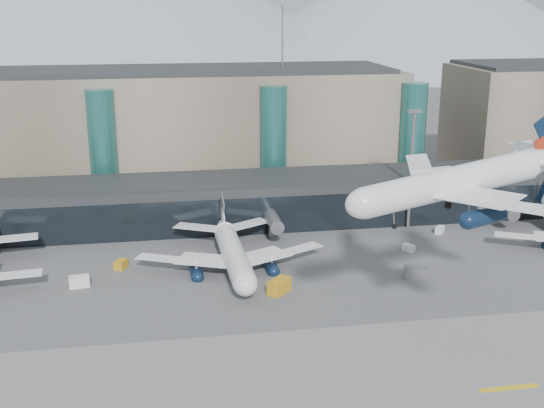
{
  "coord_description": "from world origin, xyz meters",
  "views": [
    {
      "loc": [
        -22.11,
        -84.75,
        46.75
      ],
      "look_at": [
        -2.45,
        32.0,
        11.65
      ],
      "focal_mm": 45.0,
      "sensor_mm": 36.0,
      "label": 1
    }
  ],
  "objects_px": {
    "veh_c": "(416,273)",
    "hero_jet": "(474,171)",
    "veh_h": "(279,286)",
    "veh_g": "(409,248)",
    "veh_d": "(440,230)",
    "jet_parked_mid": "(231,243)",
    "veh_b": "(121,264)",
    "veh_a": "(79,281)",
    "lightmast_mid": "(412,163)"
  },
  "relations": [
    {
      "from": "hero_jet",
      "to": "veh_g",
      "type": "xyz_separation_m",
      "value": [
        7.89,
        40.37,
        -25.61
      ]
    },
    {
      "from": "hero_jet",
      "to": "veh_h",
      "type": "relative_size",
      "value": 8.04
    },
    {
      "from": "hero_jet",
      "to": "veh_b",
      "type": "distance_m",
      "value": 67.28
    },
    {
      "from": "veh_h",
      "to": "jet_parked_mid",
      "type": "bearing_deg",
      "value": 67.87
    },
    {
      "from": "veh_c",
      "to": "veh_a",
      "type": "bearing_deg",
      "value": -168.12
    },
    {
      "from": "lightmast_mid",
      "to": "veh_b",
      "type": "xyz_separation_m",
      "value": [
        -60.08,
        -13.6,
        -13.64
      ]
    },
    {
      "from": "hero_jet",
      "to": "jet_parked_mid",
      "type": "xyz_separation_m",
      "value": [
        -27.11,
        38.66,
        -21.82
      ]
    },
    {
      "from": "veh_b",
      "to": "veh_h",
      "type": "relative_size",
      "value": 0.63
    },
    {
      "from": "veh_a",
      "to": "veh_g",
      "type": "relative_size",
      "value": 1.48
    },
    {
      "from": "hero_jet",
      "to": "jet_parked_mid",
      "type": "bearing_deg",
      "value": 115.05
    },
    {
      "from": "veh_d",
      "to": "veh_h",
      "type": "xyz_separation_m",
      "value": [
        -38.82,
        -24.64,
        0.47
      ]
    },
    {
      "from": "veh_b",
      "to": "veh_g",
      "type": "relative_size",
      "value": 1.18
    },
    {
      "from": "hero_jet",
      "to": "veh_c",
      "type": "bearing_deg",
      "value": 71.18
    },
    {
      "from": "veh_b",
      "to": "veh_d",
      "type": "relative_size",
      "value": 1.08
    },
    {
      "from": "veh_d",
      "to": "veh_h",
      "type": "bearing_deg",
      "value": 163.15
    },
    {
      "from": "veh_a",
      "to": "veh_b",
      "type": "bearing_deg",
      "value": 39.62
    },
    {
      "from": "jet_parked_mid",
      "to": "veh_a",
      "type": "xyz_separation_m",
      "value": [
        -26.76,
        -5.44,
        -3.5
      ]
    },
    {
      "from": "veh_c",
      "to": "veh_d",
      "type": "bearing_deg",
      "value": 76.18
    },
    {
      "from": "veh_g",
      "to": "veh_d",
      "type": "bearing_deg",
      "value": 101.5
    },
    {
      "from": "veh_g",
      "to": "veh_a",
      "type": "bearing_deg",
      "value": -113.91
    },
    {
      "from": "jet_parked_mid",
      "to": "veh_c",
      "type": "distance_m",
      "value": 33.57
    },
    {
      "from": "jet_parked_mid",
      "to": "veh_b",
      "type": "bearing_deg",
      "value": 83.0
    },
    {
      "from": "veh_c",
      "to": "lightmast_mid",
      "type": "bearing_deg",
      "value": 90.26
    },
    {
      "from": "lightmast_mid",
      "to": "veh_c",
      "type": "bearing_deg",
      "value": -107.71
    },
    {
      "from": "veh_g",
      "to": "veh_h",
      "type": "xyz_separation_m",
      "value": [
        -28.46,
        -15.29,
        0.52
      ]
    },
    {
      "from": "jet_parked_mid",
      "to": "veh_b",
      "type": "relative_size",
      "value": 13.48
    },
    {
      "from": "veh_b",
      "to": "veh_g",
      "type": "distance_m",
      "value": 55.11
    },
    {
      "from": "jet_parked_mid",
      "to": "veh_g",
      "type": "distance_m",
      "value": 35.25
    },
    {
      "from": "veh_a",
      "to": "veh_b",
      "type": "distance_m",
      "value": 9.92
    },
    {
      "from": "jet_parked_mid",
      "to": "veh_g",
      "type": "xyz_separation_m",
      "value": [
        35.0,
        1.71,
        -3.79
      ]
    },
    {
      "from": "veh_a",
      "to": "veh_h",
      "type": "xyz_separation_m",
      "value": [
        33.31,
        -8.14,
        0.23
      ]
    },
    {
      "from": "jet_parked_mid",
      "to": "veh_h",
      "type": "bearing_deg",
      "value": -155.81
    },
    {
      "from": "lightmast_mid",
      "to": "veh_h",
      "type": "height_order",
      "value": "lightmast_mid"
    },
    {
      "from": "veh_g",
      "to": "veh_b",
      "type": "bearing_deg",
      "value": -120.73
    },
    {
      "from": "veh_a",
      "to": "veh_h",
      "type": "relative_size",
      "value": 0.79
    },
    {
      "from": "jet_parked_mid",
      "to": "veh_h",
      "type": "distance_m",
      "value": 15.43
    },
    {
      "from": "veh_a",
      "to": "veh_g",
      "type": "bearing_deg",
      "value": -1.62
    },
    {
      "from": "veh_a",
      "to": "veh_d",
      "type": "xyz_separation_m",
      "value": [
        72.13,
        16.49,
        -0.24
      ]
    },
    {
      "from": "hero_jet",
      "to": "jet_parked_mid",
      "type": "distance_m",
      "value": 52.02
    },
    {
      "from": "veh_a",
      "to": "veh_g",
      "type": "height_order",
      "value": "veh_a"
    },
    {
      "from": "hero_jet",
      "to": "veh_h",
      "type": "distance_m",
      "value": 41.01
    },
    {
      "from": "veh_a",
      "to": "veh_b",
      "type": "xyz_separation_m",
      "value": [
        6.66,
        7.35,
        -0.17
      ]
    },
    {
      "from": "jet_parked_mid",
      "to": "veh_g",
      "type": "height_order",
      "value": "jet_parked_mid"
    },
    {
      "from": "lightmast_mid",
      "to": "jet_parked_mid",
      "type": "bearing_deg",
      "value": -158.79
    },
    {
      "from": "veh_h",
      "to": "hero_jet",
      "type": "bearing_deg",
      "value": -98.52
    },
    {
      "from": "jet_parked_mid",
      "to": "veh_a",
      "type": "relative_size",
      "value": 10.76
    },
    {
      "from": "veh_h",
      "to": "lightmast_mid",
      "type": "bearing_deg",
      "value": -6.84
    },
    {
      "from": "veh_b",
      "to": "veh_h",
      "type": "distance_m",
      "value": 30.83
    },
    {
      "from": "veh_d",
      "to": "veh_h",
      "type": "height_order",
      "value": "veh_h"
    },
    {
      "from": "veh_c",
      "to": "hero_jet",
      "type": "bearing_deg",
      "value": -80.85
    }
  ]
}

